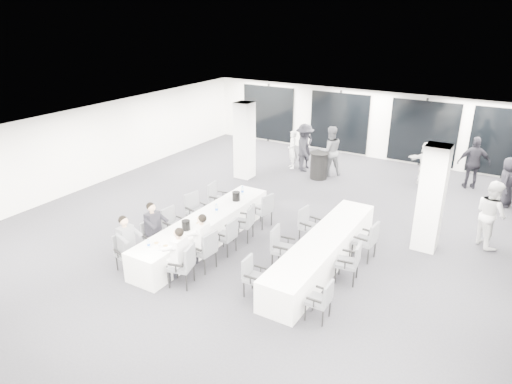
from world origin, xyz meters
TOP-DOWN VIEW (x-y plane):
  - room at (0.89, 1.11)m, footprint 14.04×16.04m
  - column_left at (-2.80, 3.20)m, footprint 0.60×0.60m
  - column_right at (4.20, 1.00)m, footprint 0.60×0.60m
  - banquet_table_main at (-0.90, -1.77)m, footprint 0.90×5.00m
  - banquet_table_side at (2.25, -1.23)m, footprint 0.90×5.00m
  - cocktail_table at (-0.36, 4.46)m, footprint 0.71×0.71m
  - chair_main_left_near at (-1.73, -3.83)m, footprint 0.56×0.58m
  - chair_main_left_second at (-1.73, -2.93)m, footprint 0.50×0.54m
  - chair_main_left_mid at (-1.73, -2.12)m, footprint 0.52×0.56m
  - chair_main_left_fourth at (-1.74, -1.13)m, footprint 0.61×0.64m
  - chair_main_left_far at (-1.74, -0.08)m, footprint 0.55×0.60m
  - chair_main_right_near at (-0.07, -3.64)m, footprint 0.62×0.65m
  - chair_main_right_second at (-0.06, -2.84)m, footprint 0.54×0.60m
  - chair_main_right_mid at (-0.07, -1.92)m, footprint 0.48×0.54m
  - chair_main_right_fourth at (-0.07, -1.05)m, footprint 0.59×0.62m
  - chair_main_right_far at (-0.06, -0.10)m, footprint 0.58×0.62m
  - chair_side_left_near at (1.42, -3.16)m, footprint 0.47×0.52m
  - chair_side_left_mid at (1.41, -1.83)m, footprint 0.59×0.64m
  - chair_side_left_far at (1.42, -0.32)m, footprint 0.54×0.59m
  - chair_side_right_near at (3.08, -3.21)m, footprint 0.45×0.51m
  - chair_side_right_mid at (3.09, -1.58)m, footprint 0.56×0.60m
  - chair_side_right_far at (3.09, -0.39)m, footprint 0.55×0.60m
  - seated_guest_a at (-1.57, -3.85)m, footprint 0.50×0.38m
  - seated_guest_b at (-1.57, -2.94)m, footprint 0.50×0.38m
  - seated_guest_c at (-0.23, -3.67)m, footprint 0.50×0.38m
  - seated_guest_d at (-0.23, -2.84)m, footprint 0.50×0.38m
  - standing_guest_a at (-1.31, 5.23)m, footprint 0.86×0.91m
  - standing_guest_b at (-0.18, 5.03)m, footprint 1.19×1.13m
  - standing_guest_c at (-1.21, 4.98)m, footprint 1.34×1.50m
  - standing_guest_d at (4.62, 6.29)m, footprint 1.39×1.06m
  - standing_guest_e at (5.74, 5.19)m, footprint 0.61×0.92m
  - standing_guest_f at (3.15, 5.86)m, footprint 1.74×0.94m
  - standing_guest_g at (-1.74, 5.04)m, footprint 0.78×0.80m
  - standing_guest_h at (5.57, 2.00)m, footprint 1.08×1.15m
  - ice_bucket_near at (-0.86, -2.58)m, footprint 0.22×0.22m
  - ice_bucket_far at (-0.82, -0.38)m, footprint 0.23×0.23m
  - water_bottle_a at (-1.01, -3.75)m, footprint 0.06×0.06m
  - water_bottle_b at (-0.82, -1.34)m, footprint 0.07×0.07m
  - water_bottle_c at (-0.92, 0.11)m, footprint 0.08×0.08m
  - plate_a at (-1.00, -3.51)m, footprint 0.20×0.20m
  - plate_b at (-0.72, -3.50)m, footprint 0.19×0.19m
  - plate_c at (-0.81, -2.15)m, footprint 0.21×0.21m
  - wine_glass at (-0.71, -3.73)m, footprint 0.07×0.07m

SIDE VIEW (x-z plane):
  - banquet_table_main at x=-0.90m, z-range 0.00..0.75m
  - banquet_table_side at x=2.25m, z-range 0.00..0.75m
  - chair_main_left_second at x=-1.73m, z-range 0.06..0.94m
  - cocktail_table at x=-0.36m, z-range 0.01..1.00m
  - chair_side_left_near at x=1.42m, z-range 0.06..0.95m
  - chair_side_right_near at x=3.08m, z-range 0.06..0.95m
  - chair_main_left_near at x=-1.73m, z-range 0.06..0.97m
  - chair_main_left_mid at x=-1.73m, z-range 0.07..1.01m
  - chair_main_right_mid at x=-0.07m, z-range 0.07..1.01m
  - chair_side_left_far at x=1.42m, z-range 0.07..1.04m
  - chair_side_right_mid at x=3.09m, z-range 0.07..1.05m
  - chair_main_left_far at x=-1.74m, z-range 0.07..1.06m
  - chair_main_right_fourth at x=-0.07m, z-range 0.07..1.06m
  - chair_main_right_far at x=-0.06m, z-range 0.07..1.08m
  - chair_main_right_second at x=-0.06m, z-range 0.07..1.08m
  - chair_main_left_fourth at x=-1.74m, z-range 0.07..1.08m
  - chair_side_right_far at x=3.09m, z-range 0.07..1.08m
  - chair_main_right_near at x=-0.07m, z-range 0.07..1.08m
  - chair_side_left_mid at x=1.41m, z-range 0.07..1.12m
  - plate_c at x=-0.81m, z-range 0.75..0.78m
  - plate_a at x=-1.00m, z-range 0.75..0.78m
  - plate_b at x=-0.72m, z-range 0.75..0.78m
  - seated_guest_a at x=-1.57m, z-range 0.09..1.53m
  - seated_guest_b at x=-1.57m, z-range 0.09..1.53m
  - seated_guest_c at x=-0.23m, z-range 0.09..1.53m
  - seated_guest_d at x=-0.23m, z-range 0.09..1.53m
  - water_bottle_a at x=-1.01m, z-range 0.75..0.95m
  - standing_guest_g at x=-1.74m, z-range 0.00..1.70m
  - water_bottle_b at x=-0.82m, z-range 0.75..0.98m
  - water_bottle_c at x=-0.92m, z-range 0.75..0.99m
  - ice_bucket_near at x=-0.86m, z-range 0.75..0.99m
  - ice_bucket_far at x=-0.82m, z-range 0.75..1.01m
  - wine_glass at x=-0.71m, z-range 0.80..0.98m
  - standing_guest_f at x=3.15m, z-range 0.00..1.79m
  - standing_guest_e at x=5.74m, z-range 0.00..1.81m
  - standing_guest_a at x=-1.31m, z-range 0.00..1.97m
  - standing_guest_h at x=5.57m, z-range 0.00..2.05m
  - standing_guest_c at x=-1.21m, z-range 0.00..2.09m
  - standing_guest_d at x=4.62m, z-range 0.00..2.09m
  - standing_guest_b at x=-0.18m, z-range 0.00..2.12m
  - room at x=0.89m, z-range -0.03..2.81m
  - column_left at x=-2.80m, z-range 0.00..2.80m
  - column_right at x=4.20m, z-range 0.00..2.80m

